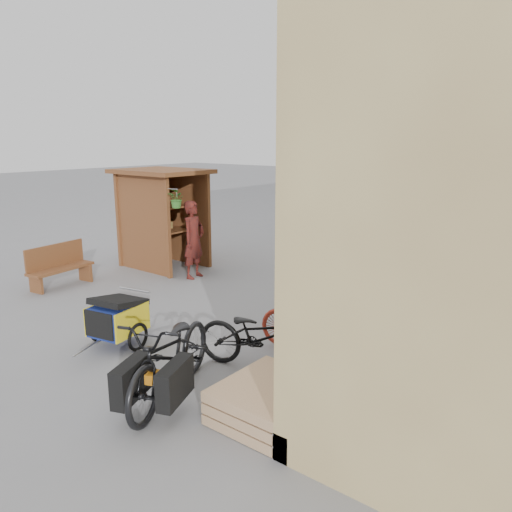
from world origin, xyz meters
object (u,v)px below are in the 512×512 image
Objects in this scene: kiosk at (160,204)px; bike_6 at (398,269)px; bike_3 at (358,299)px; person_kiosk at (194,240)px; bike_4 at (368,283)px; cargo_bike at (171,356)px; bike_5 at (392,279)px; pallet_stack at (269,401)px; bike_1 at (310,322)px; shopping_carts at (478,244)px; bike_2 at (332,300)px; child_trailer at (117,317)px; bike_7 at (410,266)px; bike_0 at (261,336)px; bench at (59,265)px.

bike_6 is at bearing 17.40° from kiosk.
bike_6 is at bearing 10.98° from bike_3.
bike_4 is (4.05, 0.54, -0.41)m from person_kiosk.
bike_5 is (0.61, 5.12, -0.06)m from cargo_bike.
pallet_stack is 1.32m from cargo_bike.
bike_5 reaches higher than bike_1.
bike_1 is (-0.61, -6.50, -0.18)m from shopping_carts.
bike_2 is (5.39, -0.94, -1.09)m from kiosk.
bike_1 is (-0.61, 1.82, 0.27)m from pallet_stack.
shopping_carts is 1.20× the size of bike_2.
bike_6 is (0.00, 1.39, -0.01)m from bike_4.
bike_7 reaches higher than child_trailer.
bike_6 is at bearing -15.45° from bike_0.
cargo_bike is at bearing 175.25° from bike_3.
bench is 6.08m from bike_1.
bike_1 is at bearing 169.41° from bike_6.
child_trailer is at bearing -48.92° from kiosk.
shopping_carts is at bearing -18.40° from bike_1.
child_trailer is 0.79× the size of bike_4.
kiosk is 1.57× the size of bike_1.
person_kiosk is at bearing 101.33° from bike_6.
bike_2 is at bearing 1.09° from bike_1.
person_kiosk is 4.34m from bike_3.
bike_0 reaches higher than bike_2.
bike_0 reaches higher than bike_6.
cargo_bike is at bearing -28.21° from child_trailer.
bike_0 reaches higher than bike_3.
bike_1 is 1.15m from bike_2.
bike_5 is 0.91× the size of bike_6.
bike_0 reaches higher than bench.
shopping_carts is 1.20× the size of person_kiosk.
shopping_carts reaches higher than bike_6.
pallet_stack is 0.84× the size of child_trailer.
kiosk is 1.42× the size of bike_2.
bike_1 is 0.92× the size of bike_7.
bike_6 reaches higher than pallet_stack.
shopping_carts is 1.34× the size of bike_1.
pallet_stack is 0.57× the size of shopping_carts.
child_trailer is 3.93m from person_kiosk.
shopping_carts is at bearing 38.62° from bench.
kiosk is at bearing 45.68° from bike_0.
shopping_carts is at bearing -18.51° from bike_7.
kiosk is 1.75× the size of child_trailer.
kiosk is at bearing 57.04° from bike_1.
kiosk reaches higher than bike_3.
bench is 0.85× the size of bike_2.
pallet_stack is 4.79m from bike_5.
bike_2 reaches higher than bench.
kiosk is 1.18× the size of shopping_carts.
shopping_carts is 1.41× the size of bike_3.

